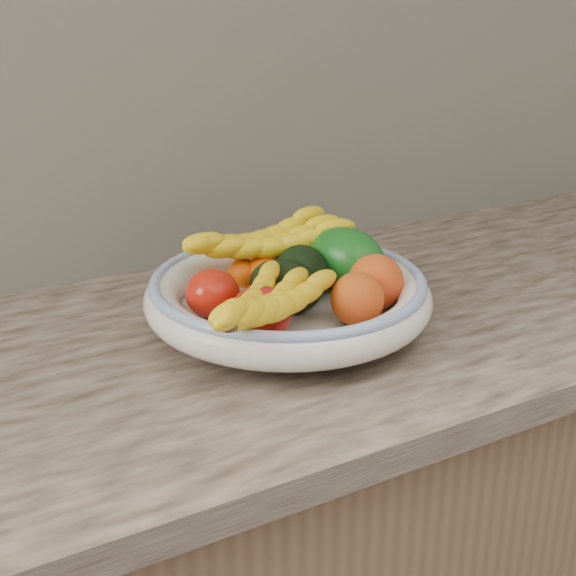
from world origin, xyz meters
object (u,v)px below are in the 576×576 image
at_px(banana_bunch_back, 265,247).
at_px(green_mango, 345,259).
at_px(banana_bunch_front, 265,309).
at_px(fruit_bowl, 288,296).

bearing_deg(banana_bunch_back, green_mango, -39.52).
bearing_deg(banana_bunch_back, banana_bunch_front, -119.45).
height_order(fruit_bowl, green_mango, green_mango).
bearing_deg(fruit_bowl, green_mango, 12.50).
distance_m(green_mango, banana_bunch_back, 0.12).
distance_m(green_mango, banana_bunch_front, 0.22).
distance_m(banana_bunch_back, banana_bunch_front, 0.21).
bearing_deg(banana_bunch_front, green_mango, -4.30).
distance_m(fruit_bowl, banana_bunch_back, 0.10).
height_order(green_mango, banana_bunch_back, green_mango).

